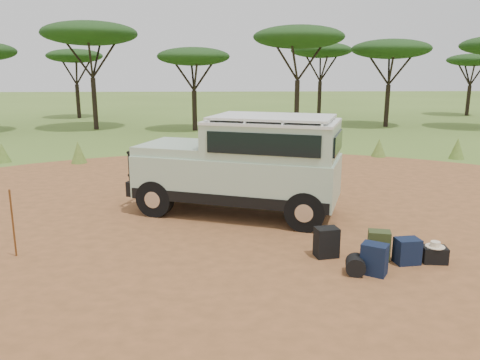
{
  "coord_description": "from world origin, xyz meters",
  "views": [
    {
      "loc": [
        -0.64,
        -9.67,
        3.5
      ],
      "look_at": [
        -0.14,
        0.92,
        1.0
      ],
      "focal_mm": 35.0,
      "sensor_mm": 36.0,
      "label": 1
    }
  ],
  "objects_px": {
    "duffel_navy": "(407,251)",
    "hard_case": "(434,255)",
    "backpack_black": "(326,242)",
    "walking_staff": "(13,224)",
    "backpack_navy": "(374,259)",
    "backpack_olive": "(379,245)",
    "safari_vehicle": "(244,167)"
  },
  "relations": [
    {
      "from": "safari_vehicle",
      "to": "walking_staff",
      "type": "height_order",
      "value": "safari_vehicle"
    },
    {
      "from": "backpack_black",
      "to": "hard_case",
      "type": "relative_size",
      "value": 1.33
    },
    {
      "from": "duffel_navy",
      "to": "hard_case",
      "type": "xyz_separation_m",
      "value": [
        0.53,
        0.02,
        -0.09
      ]
    },
    {
      "from": "duffel_navy",
      "to": "hard_case",
      "type": "height_order",
      "value": "duffel_navy"
    },
    {
      "from": "backpack_black",
      "to": "hard_case",
      "type": "distance_m",
      "value": 1.99
    },
    {
      "from": "backpack_olive",
      "to": "hard_case",
      "type": "relative_size",
      "value": 1.28
    },
    {
      "from": "backpack_navy",
      "to": "backpack_olive",
      "type": "distance_m",
      "value": 0.72
    },
    {
      "from": "backpack_olive",
      "to": "walking_staff",
      "type": "bearing_deg",
      "value": -168.37
    },
    {
      "from": "backpack_black",
      "to": "backpack_navy",
      "type": "bearing_deg",
      "value": -61.87
    },
    {
      "from": "backpack_navy",
      "to": "duffel_navy",
      "type": "height_order",
      "value": "backpack_navy"
    },
    {
      "from": "duffel_navy",
      "to": "backpack_olive",
      "type": "bearing_deg",
      "value": 147.92
    },
    {
      "from": "backpack_navy",
      "to": "hard_case",
      "type": "bearing_deg",
      "value": 52.28
    },
    {
      "from": "hard_case",
      "to": "backpack_olive",
      "type": "bearing_deg",
      "value": 175.69
    },
    {
      "from": "safari_vehicle",
      "to": "backpack_olive",
      "type": "bearing_deg",
      "value": -32.19
    },
    {
      "from": "backpack_black",
      "to": "backpack_olive",
      "type": "xyz_separation_m",
      "value": [
        0.96,
        -0.17,
        -0.01
      ]
    },
    {
      "from": "backpack_black",
      "to": "backpack_navy",
      "type": "distance_m",
      "value": 1.05
    },
    {
      "from": "backpack_black",
      "to": "walking_staff",
      "type": "bearing_deg",
      "value": 168.11
    },
    {
      "from": "walking_staff",
      "to": "backpack_black",
      "type": "bearing_deg",
      "value": -27.53
    },
    {
      "from": "walking_staff",
      "to": "hard_case",
      "type": "relative_size",
      "value": 3.24
    },
    {
      "from": "walking_staff",
      "to": "backpack_olive",
      "type": "distance_m",
      "value": 6.88
    },
    {
      "from": "walking_staff",
      "to": "backpack_navy",
      "type": "xyz_separation_m",
      "value": [
        6.55,
        -1.0,
        -0.42
      ]
    },
    {
      "from": "walking_staff",
      "to": "hard_case",
      "type": "xyz_separation_m",
      "value": [
        7.84,
        -0.55,
        -0.54
      ]
    },
    {
      "from": "walking_staff",
      "to": "duffel_navy",
      "type": "xyz_separation_m",
      "value": [
        7.32,
        -0.57,
        -0.46
      ]
    },
    {
      "from": "backpack_navy",
      "to": "backpack_olive",
      "type": "bearing_deg",
      "value": 98.01
    },
    {
      "from": "duffel_navy",
      "to": "hard_case",
      "type": "relative_size",
      "value": 1.1
    },
    {
      "from": "walking_staff",
      "to": "backpack_navy",
      "type": "bearing_deg",
      "value": -34.52
    },
    {
      "from": "hard_case",
      "to": "safari_vehicle",
      "type": "bearing_deg",
      "value": 143.29
    },
    {
      "from": "safari_vehicle",
      "to": "backpack_navy",
      "type": "relative_size",
      "value": 9.54
    },
    {
      "from": "walking_staff",
      "to": "duffel_navy",
      "type": "height_order",
      "value": "walking_staff"
    },
    {
      "from": "safari_vehicle",
      "to": "walking_staff",
      "type": "relative_size",
      "value": 3.77
    },
    {
      "from": "safari_vehicle",
      "to": "backpack_navy",
      "type": "bearing_deg",
      "value": -40.93
    },
    {
      "from": "backpack_navy",
      "to": "duffel_navy",
      "type": "xyz_separation_m",
      "value": [
        0.77,
        0.44,
        -0.04
      ]
    }
  ]
}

